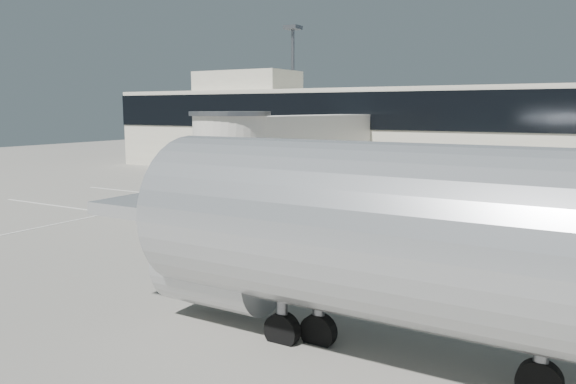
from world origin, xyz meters
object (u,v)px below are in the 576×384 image
object	(u,v)px
ground_worker	(192,222)
minivan	(478,197)
baggage_tug	(311,210)
belt_loader	(222,163)
box_cart_far	(192,216)
suitcase_cart	(398,216)
box_cart_near	(191,224)
aircraft	(548,255)

from	to	relation	value
ground_worker	minivan	xyz separation A→B (m)	(10.05, 13.66, 0.10)
baggage_tug	belt_loader	world-z (taller)	belt_loader
baggage_tug	box_cart_far	world-z (taller)	baggage_tug
suitcase_cart	belt_loader	distance (m)	29.87
box_cart_near	aircraft	bearing A→B (deg)	-19.16
baggage_tug	ground_worker	xyz separation A→B (m)	(-2.55, -7.01, 0.32)
belt_loader	box_cart_far	bearing A→B (deg)	-42.62
box_cart_near	aircraft	world-z (taller)	aircraft
ground_worker	belt_loader	distance (m)	30.50
ground_worker	minivan	bearing A→B (deg)	39.58
baggage_tug	belt_loader	xyz separation A→B (m)	(-19.95, 18.05, 0.16)
suitcase_cart	minivan	xyz separation A→B (m)	(2.88, 5.59, 0.47)
suitcase_cart	ground_worker	bearing A→B (deg)	-152.80
suitcase_cart	belt_loader	size ratio (longest dim) A/B	0.88
baggage_tug	ground_worker	size ratio (longest dim) A/B	1.52
baggage_tug	minivan	bearing A→B (deg)	25.39
box_cart_near	belt_loader	size ratio (longest dim) A/B	0.78
belt_loader	ground_worker	bearing A→B (deg)	-41.78
aircraft	box_cart_far	bearing A→B (deg)	151.10
suitcase_cart	box_cart_far	world-z (taller)	suitcase_cart
box_cart_far	ground_worker	xyz separation A→B (m)	(2.53, -2.96, 0.48)
ground_worker	minivan	distance (m)	16.96
minivan	box_cart_near	bearing A→B (deg)	-107.79
box_cart_far	minivan	distance (m)	16.52
suitcase_cart	ground_worker	distance (m)	10.80
suitcase_cart	aircraft	size ratio (longest dim) A/B	0.18
box_cart_near	aircraft	size ratio (longest dim) A/B	0.16
baggage_tug	ground_worker	bearing A→B (deg)	-126.20
baggage_tug	box_cart_far	bearing A→B (deg)	-157.70
ground_worker	aircraft	world-z (taller)	aircraft
baggage_tug	aircraft	size ratio (longest dim) A/B	0.13
baggage_tug	box_cart_near	xyz separation A→B (m)	(-3.59, -5.88, -0.12)
suitcase_cart	aircraft	world-z (taller)	aircraft
ground_worker	aircraft	distance (m)	17.58
baggage_tug	aircraft	bearing A→B (deg)	-63.20
ground_worker	aircraft	size ratio (longest dim) A/B	0.09
baggage_tug	aircraft	world-z (taller)	aircraft
baggage_tug	belt_loader	size ratio (longest dim) A/B	0.63
suitcase_cart	box_cart_near	size ratio (longest dim) A/B	1.13
box_cart_near	belt_loader	bearing A→B (deg)	131.59
box_cart_near	box_cart_far	xyz separation A→B (m)	(-1.49, 1.84, -0.04)
box_cart_near	ground_worker	world-z (taller)	ground_worker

